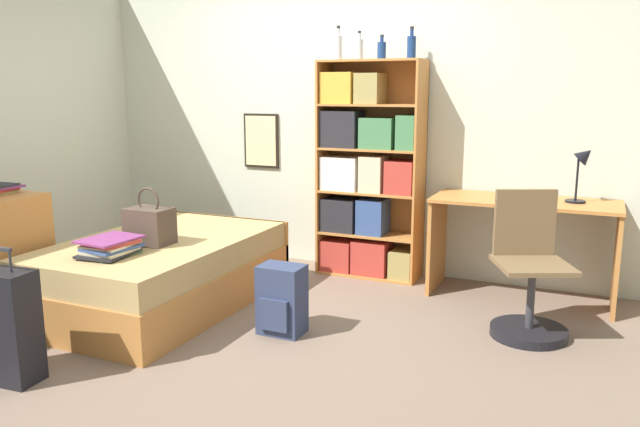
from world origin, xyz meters
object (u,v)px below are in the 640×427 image
at_px(bed, 163,272).
at_px(desk_lamp, 583,164).
at_px(suitcase, 1,325).
at_px(bookcase, 365,177).
at_px(backpack, 282,300).
at_px(bottle_clear, 382,50).
at_px(bottle_blue, 411,47).
at_px(book_stack_on_bed, 110,247).
at_px(desk_chair, 529,290).
at_px(bottle_brown, 359,49).
at_px(handbag, 150,225).
at_px(bottle_green, 338,47).
at_px(desk, 523,229).

distance_m(bed, desk_lamp, 3.12).
relative_size(suitcase, bookcase, 0.42).
bearing_deg(backpack, desk_lamp, 39.27).
xyz_separation_m(bottle_clear, bottle_blue, (0.22, 0.06, 0.02)).
xyz_separation_m(bed, book_stack_on_bed, (0.01, -0.52, 0.31)).
distance_m(bottle_blue, desk_chair, 2.11).
height_order(desk_lamp, backpack, desk_lamp).
bearing_deg(bottle_brown, book_stack_on_bed, -118.03).
relative_size(handbag, backpack, 0.88).
bearing_deg(bottle_brown, bottle_clear, -7.26).
relative_size(desk_lamp, desk_chair, 0.46).
relative_size(bookcase, bottle_green, 6.58).
relative_size(book_stack_on_bed, desk_lamp, 0.91).
bearing_deg(book_stack_on_bed, desk_chair, 22.43).
distance_m(bookcase, desk, 1.33).
relative_size(bottle_brown, desk_chair, 0.25).
bearing_deg(bottle_clear, backpack, -96.05).
xyz_separation_m(suitcase, bottle_green, (0.86, 2.65, 1.58)).
bearing_deg(desk_chair, book_stack_on_bed, -157.57).
bearing_deg(bottle_clear, bottle_green, -178.26).
xyz_separation_m(book_stack_on_bed, suitcase, (-0.03, -0.82, -0.25)).
bearing_deg(book_stack_on_bed, handbag, 86.39).
bearing_deg(handbag, desk, 30.55).
distance_m(bed, desk_chair, 2.55).
height_order(suitcase, desk_chair, desk_chair).
distance_m(book_stack_on_bed, desk, 2.94).
bearing_deg(backpack, bottle_clear, 83.95).
xyz_separation_m(handbag, book_stack_on_bed, (-0.02, -0.36, -0.07)).
bearing_deg(desk_chair, backpack, -156.18).
relative_size(book_stack_on_bed, bottle_green, 1.42).
xyz_separation_m(bottle_green, bottle_brown, (0.17, 0.04, -0.02)).
height_order(book_stack_on_bed, backpack, book_stack_on_bed).
height_order(bookcase, bottle_green, bottle_green).
distance_m(bed, bookcase, 1.81).
xyz_separation_m(suitcase, desk, (2.40, 2.56, 0.23)).
bearing_deg(bottle_green, desk_lamp, -1.68).
height_order(book_stack_on_bed, desk_chair, desk_chair).
bearing_deg(bottle_brown, backpack, -88.23).
xyz_separation_m(bookcase, bottle_blue, (0.35, 0.05, 1.05)).
bearing_deg(bed, handbag, -79.64).
height_order(bottle_brown, backpack, bottle_brown).
distance_m(desk, desk_lamp, 0.63).
bearing_deg(bed, bookcase, 51.03).
height_order(bed, desk_chair, desk_chair).
distance_m(desk, desk_chair, 0.77).
height_order(handbag, backpack, handbag).
height_order(handbag, bottle_green, bottle_green).
bearing_deg(desk, backpack, -134.23).
xyz_separation_m(handbag, desk, (2.34, 1.38, -0.09)).
bearing_deg(bed, bottle_green, 57.56).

